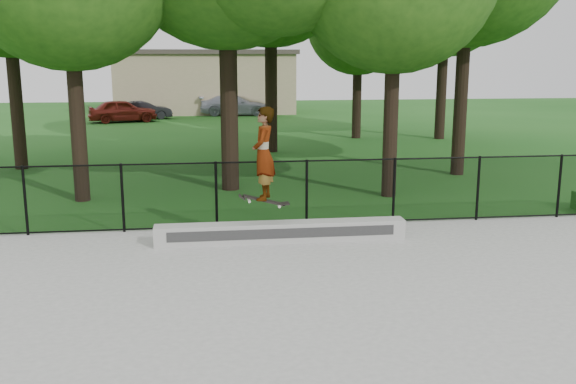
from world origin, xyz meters
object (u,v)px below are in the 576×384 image
grind_ledge (281,232)px  car_c (235,105)px  car_a (123,111)px  skater_airborne (264,155)px  car_b (144,110)px

grind_ledge → car_c: size_ratio=1.20×
car_a → skater_airborne: (5.90, -26.74, 1.19)m
grind_ledge → car_c: 30.46m
car_a → car_c: 7.83m
car_c → car_b: bearing=113.7°
grind_ledge → car_a: car_a is taller
car_b → car_a: bearing=136.7°
car_a → car_c: car_a is taller
car_a → car_c: bearing=-74.6°
grind_ledge → car_a: 27.40m
car_b → skater_airborne: bearing=178.2°
car_b → car_c: size_ratio=0.73×
grind_ledge → car_b: car_b is taller
car_a → skater_airborne: bearing=178.9°
car_a → skater_airborne: size_ratio=1.95×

